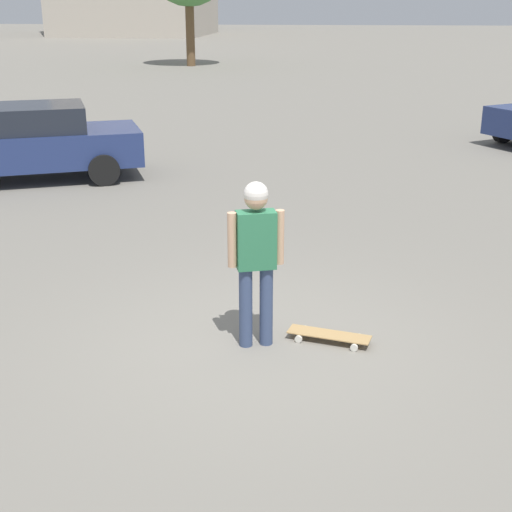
{
  "coord_description": "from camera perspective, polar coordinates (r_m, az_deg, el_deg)",
  "views": [
    {
      "loc": [
        -6.74,
        -0.73,
        3.41
      ],
      "look_at": [
        0.0,
        0.0,
        0.99
      ],
      "focal_mm": 50.0,
      "sensor_mm": 36.0,
      "label": 1
    }
  ],
  "objects": [
    {
      "name": "ground_plane",
      "position": [
        7.59,
        0.0,
        -7.06
      ],
      "size": [
        220.0,
        220.0,
        0.0
      ],
      "primitive_type": "plane",
      "color": "gray"
    },
    {
      "name": "person",
      "position": [
        7.17,
        0.0,
        0.55
      ],
      "size": [
        0.31,
        0.56,
        1.76
      ],
      "rotation": [
        0.0,
        0.0,
        -1.28
      ],
      "color": "#38476B",
      "rests_on": "ground_plane"
    },
    {
      "name": "skateboard",
      "position": [
        7.65,
        5.87,
        -6.33
      ],
      "size": [
        0.44,
        0.91,
        0.09
      ],
      "rotation": [
        0.0,
        0.0,
        1.34
      ],
      "color": "tan",
      "rests_on": "ground_plane"
    },
    {
      "name": "car_parked_near",
      "position": [
        15.1,
        -17.44,
        8.69
      ],
      "size": [
        3.28,
        4.61,
        1.5
      ],
      "rotation": [
        0.0,
        0.0,
        1.97
      ],
      "color": "navy",
      "rests_on": "ground_plane"
    }
  ]
}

